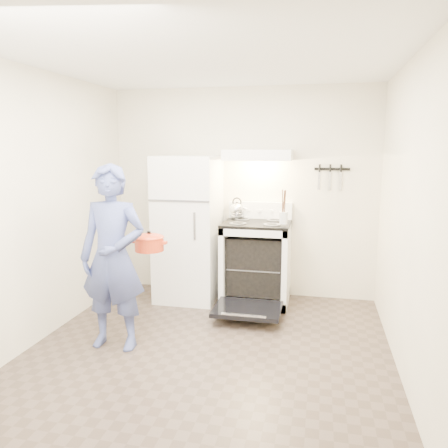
{
  "coord_description": "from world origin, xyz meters",
  "views": [
    {
      "loc": [
        0.93,
        -3.41,
        1.79
      ],
      "look_at": [
        -0.05,
        1.0,
        1.0
      ],
      "focal_mm": 35.0,
      "sensor_mm": 36.0,
      "label": 1
    }
  ],
  "objects": [
    {
      "name": "floor",
      "position": [
        0.0,
        0.0,
        0.0
      ],
      "size": [
        3.6,
        3.6,
        0.0
      ],
      "primitive_type": "plane",
      "color": "#493C34",
      "rests_on": "ground"
    },
    {
      "name": "back_wall",
      "position": [
        0.0,
        1.8,
        1.25
      ],
      "size": [
        3.2,
        0.02,
        2.5
      ],
      "primitive_type": "cube",
      "color": "#EEE5C7",
      "rests_on": "ground"
    },
    {
      "name": "refrigerator",
      "position": [
        -0.58,
        1.45,
        0.85
      ],
      "size": [
        0.7,
        0.7,
        1.7
      ],
      "primitive_type": "cube",
      "color": "white",
      "rests_on": "floor"
    },
    {
      "name": "stove_body",
      "position": [
        0.23,
        1.48,
        0.46
      ],
      "size": [
        0.76,
        0.65,
        0.92
      ],
      "primitive_type": "cube",
      "color": "white",
      "rests_on": "floor"
    },
    {
      "name": "cooktop",
      "position": [
        0.23,
        1.48,
        0.94
      ],
      "size": [
        0.76,
        0.65,
        0.03
      ],
      "primitive_type": "cube",
      "color": "black",
      "rests_on": "stove_body"
    },
    {
      "name": "backsplash",
      "position": [
        0.23,
        1.76,
        1.05
      ],
      "size": [
        0.76,
        0.07,
        0.2
      ],
      "primitive_type": "cube",
      "color": "white",
      "rests_on": "cooktop"
    },
    {
      "name": "oven_door",
      "position": [
        0.23,
        0.88,
        0.12
      ],
      "size": [
        0.7,
        0.54,
        0.04
      ],
      "primitive_type": "cube",
      "color": "black",
      "rests_on": "floor"
    },
    {
      "name": "oven_rack",
      "position": [
        0.23,
        1.48,
        0.44
      ],
      "size": [
        0.6,
        0.52,
        0.01
      ],
      "primitive_type": "cube",
      "color": "slate",
      "rests_on": "stove_body"
    },
    {
      "name": "range_hood",
      "position": [
        0.23,
        1.55,
        1.71
      ],
      "size": [
        0.76,
        0.5,
        0.12
      ],
      "primitive_type": "cube",
      "color": "white",
      "rests_on": "back_wall"
    },
    {
      "name": "knife_strip",
      "position": [
        1.05,
        1.79,
        1.55
      ],
      "size": [
        0.4,
        0.02,
        0.03
      ],
      "primitive_type": "cube",
      "color": "black",
      "rests_on": "back_wall"
    },
    {
      "name": "pizza_stone",
      "position": [
        0.31,
        1.48,
        0.45
      ],
      "size": [
        0.36,
        0.36,
        0.02
      ],
      "primitive_type": "cylinder",
      "color": "#84644D",
      "rests_on": "oven_rack"
    },
    {
      "name": "tea_kettle",
      "position": [
        -0.05,
        1.69,
        1.08
      ],
      "size": [
        0.21,
        0.17,
        0.25
      ],
      "primitive_type": null,
      "color": "silver",
      "rests_on": "cooktop"
    },
    {
      "name": "utensil_jar",
      "position": [
        0.55,
        1.26,
        1.05
      ],
      "size": [
        0.11,
        0.11,
        0.13
      ],
      "primitive_type": "cylinder",
      "rotation": [
        0.0,
        0.0,
        0.26
      ],
      "color": "silver",
      "rests_on": "cooktop"
    },
    {
      "name": "person",
      "position": [
        -0.85,
        0.04,
        0.83
      ],
      "size": [
        0.62,
        0.41,
        1.66
      ],
      "primitive_type": "imported",
      "rotation": [
        0.0,
        0.0,
        0.03
      ],
      "color": "#3A4676",
      "rests_on": "floor"
    },
    {
      "name": "dutch_oven",
      "position": [
        -0.62,
        0.33,
        0.9
      ],
      "size": [
        0.34,
        0.27,
        0.23
      ],
      "primitive_type": null,
      "color": "red",
      "rests_on": "person"
    }
  ]
}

